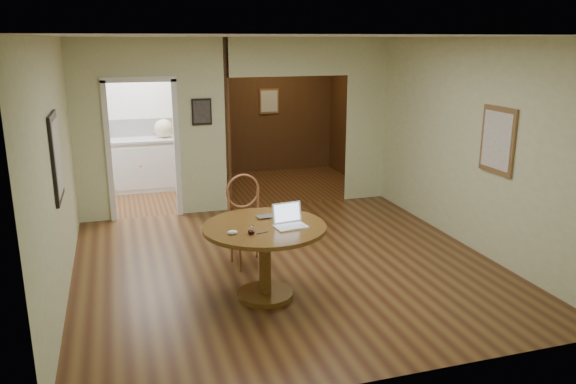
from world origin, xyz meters
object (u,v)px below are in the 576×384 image
object	(u,v)px
dining_table	(265,244)
open_laptop	(289,220)
closed_laptop	(272,217)
chair	(246,215)

from	to	relation	value
dining_table	open_laptop	bearing A→B (deg)	-17.45
open_laptop	closed_laptop	xyz separation A→B (m)	(-0.10, 0.29, -0.05)
chair	open_laptop	bearing A→B (deg)	-85.32
closed_laptop	chair	bearing A→B (deg)	90.09
chair	closed_laptop	distance (m)	0.81
open_laptop	closed_laptop	world-z (taller)	open_laptop
chair	open_laptop	world-z (taller)	chair
dining_table	chair	world-z (taller)	chair
chair	dining_table	bearing A→B (deg)	-98.25
chair	open_laptop	xyz separation A→B (m)	(0.21, -1.07, 0.25)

